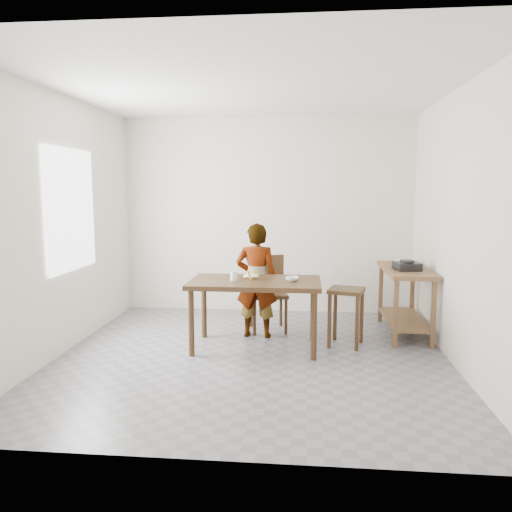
# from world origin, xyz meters

# --- Properties ---
(floor) EXTENTS (4.00, 4.00, 0.04)m
(floor) POSITION_xyz_m (0.00, 0.00, -0.02)
(floor) COLOR slate
(floor) RESTS_ON ground
(ceiling) EXTENTS (4.00, 4.00, 0.04)m
(ceiling) POSITION_xyz_m (0.00, 0.00, 2.72)
(ceiling) COLOR white
(ceiling) RESTS_ON wall_back
(wall_back) EXTENTS (4.00, 0.04, 2.70)m
(wall_back) POSITION_xyz_m (0.00, 2.02, 1.35)
(wall_back) COLOR silver
(wall_back) RESTS_ON ground
(wall_front) EXTENTS (4.00, 0.04, 2.70)m
(wall_front) POSITION_xyz_m (0.00, -2.02, 1.35)
(wall_front) COLOR silver
(wall_front) RESTS_ON ground
(wall_left) EXTENTS (0.04, 4.00, 2.70)m
(wall_left) POSITION_xyz_m (-2.02, 0.00, 1.35)
(wall_left) COLOR silver
(wall_left) RESTS_ON ground
(wall_right) EXTENTS (0.04, 4.00, 2.70)m
(wall_right) POSITION_xyz_m (2.02, 0.00, 1.35)
(wall_right) COLOR silver
(wall_right) RESTS_ON ground
(window_pane) EXTENTS (0.02, 1.10, 1.30)m
(window_pane) POSITION_xyz_m (-1.97, 0.20, 1.50)
(window_pane) COLOR white
(window_pane) RESTS_ON wall_left
(dining_table) EXTENTS (1.40, 0.80, 0.75)m
(dining_table) POSITION_xyz_m (0.00, 0.30, 0.38)
(dining_table) COLOR #3C2714
(dining_table) RESTS_ON floor
(prep_counter) EXTENTS (0.50, 1.20, 0.80)m
(prep_counter) POSITION_xyz_m (1.72, 1.00, 0.40)
(prep_counter) COLOR brown
(prep_counter) RESTS_ON floor
(child) EXTENTS (0.51, 0.35, 1.34)m
(child) POSITION_xyz_m (-0.03, 0.73, 0.67)
(child) COLOR white
(child) RESTS_ON floor
(dining_chair) EXTENTS (0.52, 0.52, 0.91)m
(dining_chair) POSITION_xyz_m (0.09, 0.99, 0.45)
(dining_chair) COLOR #3C2714
(dining_chair) RESTS_ON floor
(stool) EXTENTS (0.45, 0.45, 0.64)m
(stool) POSITION_xyz_m (0.99, 0.48, 0.32)
(stool) COLOR #3C2714
(stool) RESTS_ON floor
(glass_tumbler) EXTENTS (0.08, 0.08, 0.10)m
(glass_tumbler) POSITION_xyz_m (-0.22, 0.27, 0.80)
(glass_tumbler) COLOR white
(glass_tumbler) RESTS_ON dining_table
(small_bowl) EXTENTS (0.16, 0.16, 0.05)m
(small_bowl) POSITION_xyz_m (0.40, 0.30, 0.77)
(small_bowl) COLOR white
(small_bowl) RESTS_ON dining_table
(banana) EXTENTS (0.22, 0.18, 0.07)m
(banana) POSITION_xyz_m (-0.06, 0.39, 0.78)
(banana) COLOR #D6B152
(banana) RESTS_ON dining_table
(serving_bowl) EXTENTS (0.28, 0.28, 0.06)m
(serving_bowl) POSITION_xyz_m (1.74, 1.28, 0.83)
(serving_bowl) COLOR white
(serving_bowl) RESTS_ON prep_counter
(gas_burner) EXTENTS (0.31, 0.31, 0.09)m
(gas_burner) POSITION_xyz_m (1.70, 0.84, 0.84)
(gas_burner) COLOR black
(gas_burner) RESTS_ON prep_counter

